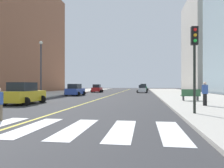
{
  "coord_description": "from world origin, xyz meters",
  "views": [
    {
      "loc": [
        5.32,
        -3.91,
        1.71
      ],
      "look_at": [
        -0.19,
        32.28,
        1.85
      ],
      "focal_mm": 33.67,
      "sensor_mm": 36.0,
      "label": 1
    }
  ],
  "objects_px": {
    "traffic_light_near_corner": "(195,52)",
    "pedestrian_waiting_east": "(205,92)",
    "car_green_third": "(143,87)",
    "park_bench": "(191,95)",
    "street_lamp": "(41,64)",
    "car_blue_nearest": "(75,90)",
    "car_red_second": "(97,89)",
    "car_white_fifth": "(142,89)",
    "car_yellow_fourth": "(24,94)"
  },
  "relations": [
    {
      "from": "park_bench",
      "to": "traffic_light_near_corner",
      "type": "bearing_deg",
      "value": 167.01
    },
    {
      "from": "car_blue_nearest",
      "to": "car_red_second",
      "type": "relative_size",
      "value": 1.03
    },
    {
      "from": "car_red_second",
      "to": "car_green_third",
      "type": "bearing_deg",
      "value": 57.63
    },
    {
      "from": "park_bench",
      "to": "pedestrian_waiting_east",
      "type": "bearing_deg",
      "value": 177.76
    },
    {
      "from": "car_green_third",
      "to": "pedestrian_waiting_east",
      "type": "relative_size",
      "value": 2.53
    },
    {
      "from": "car_yellow_fourth",
      "to": "street_lamp",
      "type": "height_order",
      "value": "street_lamp"
    },
    {
      "from": "car_red_second",
      "to": "pedestrian_waiting_east",
      "type": "relative_size",
      "value": 2.29
    },
    {
      "from": "car_green_third",
      "to": "car_blue_nearest",
      "type": "bearing_deg",
      "value": 69.72
    },
    {
      "from": "car_red_second",
      "to": "traffic_light_near_corner",
      "type": "relative_size",
      "value": 0.86
    },
    {
      "from": "car_green_third",
      "to": "pedestrian_waiting_east",
      "type": "height_order",
      "value": "car_green_third"
    },
    {
      "from": "car_white_fifth",
      "to": "traffic_light_near_corner",
      "type": "relative_size",
      "value": 0.79
    },
    {
      "from": "traffic_light_near_corner",
      "to": "pedestrian_waiting_east",
      "type": "bearing_deg",
      "value": -111.29
    },
    {
      "from": "street_lamp",
      "to": "traffic_light_near_corner",
      "type": "bearing_deg",
      "value": -40.46
    },
    {
      "from": "car_white_fifth",
      "to": "pedestrian_waiting_east",
      "type": "relative_size",
      "value": 2.11
    },
    {
      "from": "traffic_light_near_corner",
      "to": "park_bench",
      "type": "relative_size",
      "value": 2.61
    },
    {
      "from": "car_red_second",
      "to": "traffic_light_near_corner",
      "type": "height_order",
      "value": "traffic_light_near_corner"
    },
    {
      "from": "car_yellow_fourth",
      "to": "park_bench",
      "type": "distance_m",
      "value": 15.65
    },
    {
      "from": "car_blue_nearest",
      "to": "traffic_light_near_corner",
      "type": "distance_m",
      "value": 23.97
    },
    {
      "from": "car_white_fifth",
      "to": "street_lamp",
      "type": "height_order",
      "value": "street_lamp"
    },
    {
      "from": "traffic_light_near_corner",
      "to": "street_lamp",
      "type": "xyz_separation_m",
      "value": [
        -16.07,
        13.7,
        0.97
      ]
    },
    {
      "from": "car_green_third",
      "to": "park_bench",
      "type": "xyz_separation_m",
      "value": [
        4.72,
        -42.44,
        -0.24
      ]
    },
    {
      "from": "traffic_light_near_corner",
      "to": "park_bench",
      "type": "bearing_deg",
      "value": -100.66
    },
    {
      "from": "car_green_third",
      "to": "car_yellow_fourth",
      "type": "xyz_separation_m",
      "value": [
        -10.32,
        -46.74,
        -0.03
      ]
    },
    {
      "from": "car_green_third",
      "to": "park_bench",
      "type": "bearing_deg",
      "value": 94.11
    },
    {
      "from": "park_bench",
      "to": "car_green_third",
      "type": "bearing_deg",
      "value": 4.02
    },
    {
      "from": "car_red_second",
      "to": "park_bench",
      "type": "xyz_separation_m",
      "value": [
        15.02,
        -24.88,
        -0.15
      ]
    },
    {
      "from": "car_white_fifth",
      "to": "traffic_light_near_corner",
      "type": "bearing_deg",
      "value": 95.72
    },
    {
      "from": "pedestrian_waiting_east",
      "to": "street_lamp",
      "type": "relative_size",
      "value": 0.24
    },
    {
      "from": "pedestrian_waiting_east",
      "to": "car_yellow_fourth",
      "type": "bearing_deg",
      "value": 127.57
    },
    {
      "from": "car_red_second",
      "to": "park_bench",
      "type": "height_order",
      "value": "car_red_second"
    },
    {
      "from": "park_bench",
      "to": "street_lamp",
      "type": "height_order",
      "value": "street_lamp"
    },
    {
      "from": "street_lamp",
      "to": "car_green_third",
      "type": "bearing_deg",
      "value": 71.03
    },
    {
      "from": "traffic_light_near_corner",
      "to": "car_blue_nearest",
      "type": "bearing_deg",
      "value": -55.68
    },
    {
      "from": "park_bench",
      "to": "street_lamp",
      "type": "xyz_separation_m",
      "value": [
        -17.85,
        4.23,
        3.77
      ]
    },
    {
      "from": "car_blue_nearest",
      "to": "car_white_fifth",
      "type": "relative_size",
      "value": 1.11
    },
    {
      "from": "car_green_third",
      "to": "street_lamp",
      "type": "relative_size",
      "value": 0.62
    },
    {
      "from": "car_red_second",
      "to": "car_yellow_fourth",
      "type": "xyz_separation_m",
      "value": [
        -0.03,
        -29.18,
        0.06
      ]
    },
    {
      "from": "car_blue_nearest",
      "to": "car_green_third",
      "type": "bearing_deg",
      "value": 74.05
    },
    {
      "from": "car_green_third",
      "to": "car_white_fifth",
      "type": "relative_size",
      "value": 1.19
    },
    {
      "from": "car_red_second",
      "to": "car_green_third",
      "type": "xyz_separation_m",
      "value": [
        10.29,
        17.56,
        0.08
      ]
    },
    {
      "from": "car_blue_nearest",
      "to": "car_white_fifth",
      "type": "distance_m",
      "value": 17.42
    },
    {
      "from": "park_bench",
      "to": "car_blue_nearest",
      "type": "bearing_deg",
      "value": 53.82
    },
    {
      "from": "car_green_third",
      "to": "car_white_fifth",
      "type": "height_order",
      "value": "car_green_third"
    },
    {
      "from": "car_blue_nearest",
      "to": "park_bench",
      "type": "distance_m",
      "value": 18.32
    },
    {
      "from": "car_white_fifth",
      "to": "pedestrian_waiting_east",
      "type": "distance_m",
      "value": 29.54
    },
    {
      "from": "car_blue_nearest",
      "to": "car_red_second",
      "type": "height_order",
      "value": "car_blue_nearest"
    },
    {
      "from": "park_bench",
      "to": "pedestrian_waiting_east",
      "type": "xyz_separation_m",
      "value": [
        0.01,
        -4.88,
        0.44
      ]
    },
    {
      "from": "traffic_light_near_corner",
      "to": "pedestrian_waiting_east",
      "type": "distance_m",
      "value": 5.46
    },
    {
      "from": "car_red_second",
      "to": "pedestrian_waiting_east",
      "type": "distance_m",
      "value": 33.34
    },
    {
      "from": "car_blue_nearest",
      "to": "traffic_light_near_corner",
      "type": "xyz_separation_m",
      "value": [
        13.43,
        -19.68,
        2.63
      ]
    }
  ]
}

